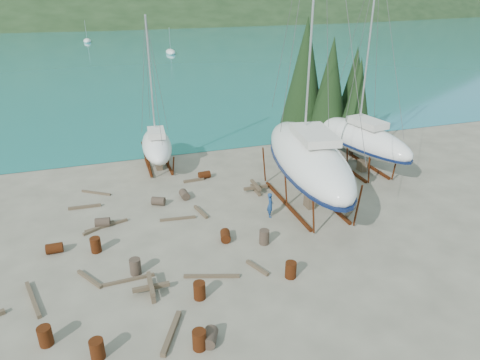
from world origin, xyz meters
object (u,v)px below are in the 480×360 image
object	(u,v)px
large_sailboat_far	(362,138)
small_sailboat_shore	(157,145)
large_sailboat_near	(308,157)
worker	(270,205)

from	to	relation	value
large_sailboat_far	small_sailboat_shore	size ratio (longest dim) A/B	1.36
large_sailboat_far	large_sailboat_near	bearing A→B (deg)	-158.16
large_sailboat_near	small_sailboat_shore	world-z (taller)	large_sailboat_near
large_sailboat_far	worker	world-z (taller)	large_sailboat_far
large_sailboat_far	small_sailboat_shore	distance (m)	16.53
worker	small_sailboat_shore	bearing A→B (deg)	42.74
small_sailboat_shore	worker	xyz separation A→B (m)	(5.67, -10.66, -1.12)
large_sailboat_near	small_sailboat_shore	xyz separation A→B (m)	(-8.68, 9.65, -1.43)
large_sailboat_near	large_sailboat_far	distance (m)	8.19
worker	large_sailboat_near	bearing A→B (deg)	-56.78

